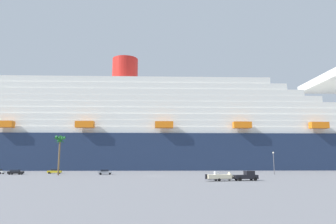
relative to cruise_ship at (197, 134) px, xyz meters
The scene contains 9 objects.
ground_plane 42.41m from the cruise_ship, 129.54° to the right, with size 600.00×600.00×0.00m, color gray.
cruise_ship is the anchor object (origin of this frame).
pickup_truck 83.45m from the cruise_ship, 93.23° to the right, with size 5.77×2.72×2.20m.
small_boat_on_trailer 84.59m from the cruise_ship, 97.31° to the right, with size 7.62×2.73×2.15m.
palm_tree 76.14m from the cruise_ship, 135.31° to the right, with size 3.61×3.49×12.21m.
street_lamp 57.78m from the cruise_ship, 75.04° to the right, with size 0.56×0.56×7.30m.
parked_car_yellow_taxi 73.27m from the cruise_ship, 144.40° to the right, with size 4.65×2.10×1.58m.
parked_car_black_coupe 85.07m from the cruise_ship, 145.48° to the right, with size 4.81×2.26×1.58m.
parked_car_silver_sedan 65.93m from the cruise_ship, 128.95° to the right, with size 4.65×2.53×1.58m.
Camera 1 is at (-4.72, -90.96, 4.78)m, focal length 32.41 mm.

